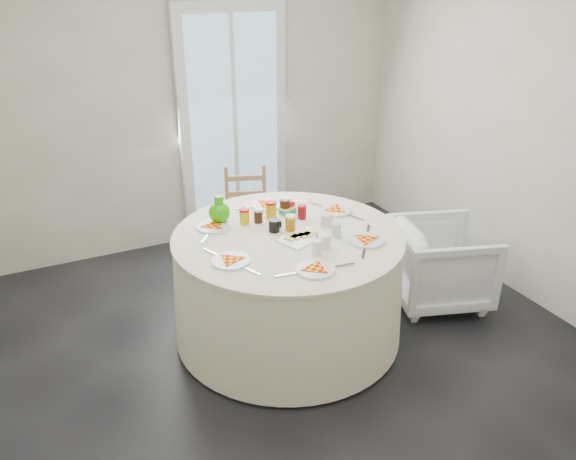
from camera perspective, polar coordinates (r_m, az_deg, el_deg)
name	(u,v)px	position (r m, az deg, el deg)	size (l,w,h in m)	color
floor	(288,355)	(3.84, 0.01, -12.58)	(4.00, 4.00, 0.00)	black
wall_back	(186,101)	(5.02, -10.28, 12.78)	(4.00, 0.02, 2.60)	#BCB5A3
wall_right	(541,130)	(4.42, 24.35, 9.28)	(0.02, 4.00, 2.60)	#BCB5A3
glass_door	(233,126)	(5.15, -5.57, 10.52)	(1.00, 0.08, 2.10)	silver
table	(288,286)	(3.84, 0.00, -5.74)	(1.56, 1.56, 0.79)	silver
wooden_chair	(247,212)	(4.74, -4.16, 1.83)	(0.37, 0.36, 0.83)	#997042
armchair	(442,255)	(4.36, 15.33, -2.44)	(0.67, 0.63, 0.69)	white
place_settings	(288,234)	(3.65, 0.00, -0.43)	(1.24, 1.24, 0.02)	white
jar_cluster	(272,214)	(3.82, -1.60, 1.59)	(0.44, 0.22, 0.13)	#924F0D
butter_tub	(288,211)	(3.95, -0.03, 1.90)	(0.11, 0.08, 0.04)	#0C9A95
green_pitcher	(219,209)	(3.81, -6.99, 2.16)	(0.15, 0.15, 0.19)	#2EA907
cheese_platter	(302,238)	(3.59, 1.47, -0.84)	(0.30, 0.19, 0.04)	white
mugs_glasses	(307,228)	(3.65, 1.94, 0.25)	(0.55, 0.55, 0.10)	#959595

